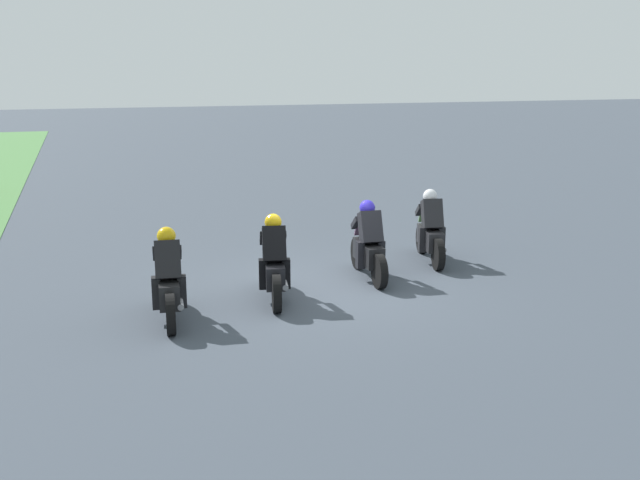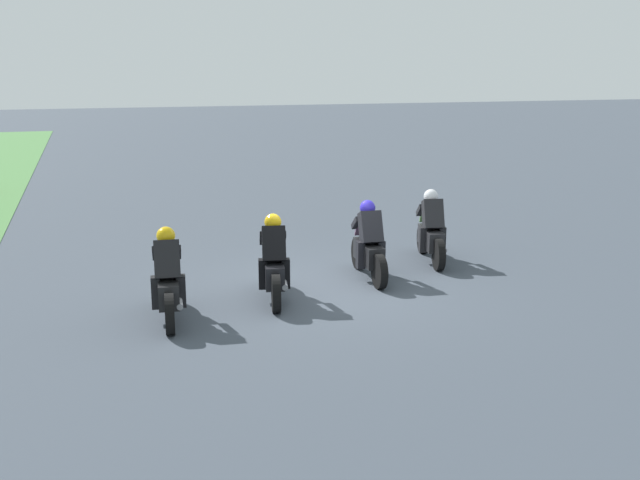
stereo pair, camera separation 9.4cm
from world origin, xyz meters
name	(u,v)px [view 2 (the right image)]	position (x,y,z in m)	size (l,w,h in m)	color
ground_plane	(322,289)	(0.00, 0.00, 0.00)	(120.00, 120.00, 0.00)	#3B434E
rider_lane_a	(431,232)	(1.22, -2.75, 0.62)	(2.02, 0.63, 1.51)	black
rider_lane_b	(369,247)	(0.43, -1.07, 0.62)	(2.04, 0.55, 1.51)	black
rider_lane_c	(274,265)	(-0.33, 0.99, 0.62)	(2.03, 0.62, 1.51)	black
rider_lane_d	(168,282)	(-0.85, 2.86, 0.62)	(2.04, 0.56, 1.51)	black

